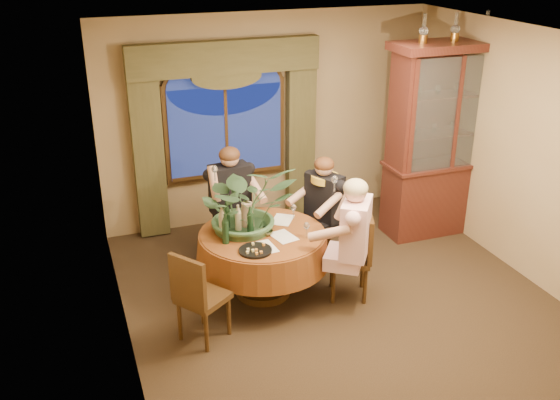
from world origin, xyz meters
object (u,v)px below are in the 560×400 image
object	(u,v)px
olive_bowl	(266,232)
stoneware_vase	(247,216)
wine_bottle_0	(227,216)
china_cabinet	(443,141)
person_back	(230,204)
oil_lamp_right	(486,25)
dining_table	(263,263)
centerpiece_plant	(246,172)
wine_bottle_1	(222,222)
chair_back	(236,218)
chair_front_left	(203,295)
chair_back_right	(311,222)
wine_bottle_4	(225,229)
oil_lamp_left	(424,28)
wine_bottle_2	(250,221)
wine_bottle_3	(238,219)
person_pink	(355,245)
chair_right	(349,256)
person_scarf	(324,211)
oil_lamp_center	(456,27)

from	to	relation	value
olive_bowl	stoneware_vase	bearing A→B (deg)	122.74
wine_bottle_0	china_cabinet	bearing A→B (deg)	10.88
person_back	oil_lamp_right	bearing A→B (deg)	171.23
dining_table	wine_bottle_0	xyz separation A→B (m)	(-0.34, 0.19, 0.54)
person_back	centerpiece_plant	bearing A→B (deg)	82.09
olive_bowl	china_cabinet	bearing A→B (deg)	17.19
wine_bottle_1	chair_back	bearing A→B (deg)	66.25
olive_bowl	chair_front_left	bearing A→B (deg)	-147.70
oil_lamp_right	chair_back_right	xyz separation A→B (m)	(-2.33, -0.18, -2.19)
chair_back_right	china_cabinet	bearing A→B (deg)	-120.74
chair_back_right	wine_bottle_4	distance (m)	1.49
person_back	wine_bottle_0	world-z (taller)	person_back
oil_lamp_left	wine_bottle_0	xyz separation A→B (m)	(-2.60, -0.58, -1.75)
chair_front_left	wine_bottle_4	bearing A→B (deg)	106.44
wine_bottle_2	wine_bottle_3	distance (m)	0.14
person_back	wine_bottle_2	bearing A→B (deg)	81.28
olive_bowl	wine_bottle_1	xyz separation A→B (m)	(-0.44, 0.13, 0.14)
wine_bottle_3	oil_lamp_right	bearing A→B (deg)	11.76
wine_bottle_3	person_back	bearing A→B (deg)	80.28
wine_bottle_0	dining_table	bearing A→B (deg)	-28.99
chair_back	wine_bottle_3	xyz separation A→B (m)	(-0.24, -0.95, 0.44)
olive_bowl	person_pink	bearing A→B (deg)	-32.86
stoneware_vase	person_pink	bearing A→B (deg)	-38.11
wine_bottle_2	centerpiece_plant	bearing A→B (deg)	84.49
wine_bottle_4	oil_lamp_right	bearing A→B (deg)	13.76
chair_front_left	wine_bottle_4	world-z (taller)	wine_bottle_4
wine_bottle_0	wine_bottle_4	size ratio (longest dim) A/B	1.00
chair_back	wine_bottle_1	bearing A→B (deg)	66.12
chair_back	person_back	bearing A→B (deg)	48.07
chair_front_left	wine_bottle_3	bearing A→B (deg)	103.47
china_cabinet	wine_bottle_2	xyz separation A→B (m)	(-2.84, -0.79, -0.33)
oil_lamp_left	chair_right	size ratio (longest dim) A/B	0.35
person_back	olive_bowl	distance (m)	0.98
stoneware_vase	wine_bottle_1	distance (m)	0.32
china_cabinet	wine_bottle_3	xyz separation A→B (m)	(-2.95, -0.70, -0.33)
stoneware_vase	centerpiece_plant	size ratio (longest dim) A/B	0.26
chair_right	person_scarf	xyz separation A→B (m)	(0.04, 0.78, 0.20)
person_back	person_scarf	size ratio (longest dim) A/B	1.07
wine_bottle_3	centerpiece_plant	bearing A→B (deg)	39.57
oil_lamp_right	oil_lamp_left	bearing A→B (deg)	180.00
chair_back	wine_bottle_2	distance (m)	1.14
stoneware_vase	wine_bottle_4	distance (m)	0.41
oil_lamp_right	centerpiece_plant	distance (m)	3.55
oil_lamp_center	wine_bottle_4	distance (m)	3.70
dining_table	china_cabinet	size ratio (longest dim) A/B	0.58
wine_bottle_0	wine_bottle_3	size ratio (longest dim) A/B	1.00
oil_lamp_center	wine_bottle_0	world-z (taller)	oil_lamp_center
person_scarf	wine_bottle_2	size ratio (longest dim) A/B	4.12
person_pink	wine_bottle_0	xyz separation A→B (m)	(-1.15, 0.76, 0.18)
chair_front_left	wine_bottle_0	xyz separation A→B (m)	(0.46, 0.76, 0.44)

